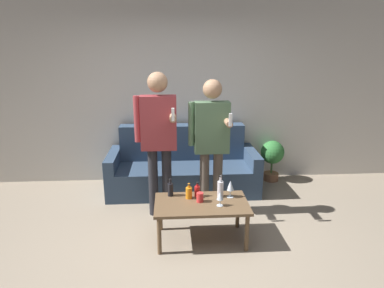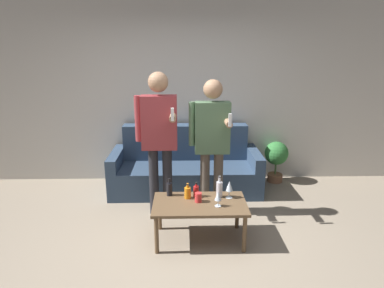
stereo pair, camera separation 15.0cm
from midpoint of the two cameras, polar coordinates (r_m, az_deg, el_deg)
The scene contains 14 objects.
ground_plane at distance 3.57m, azimuth -2.75°, elevation -18.57°, with size 16.00×16.00×0.00m, color gray.
wall_back at distance 5.20m, azimuth -3.41°, elevation 8.44°, with size 8.00×0.06×2.70m.
couch at distance 5.01m, azimuth -2.37°, elevation -4.03°, with size 2.12×0.85×0.91m.
coffee_table at distance 3.68m, azimuth 0.39°, elevation -10.44°, with size 0.99×0.58×0.44m.
bottle_orange at distance 3.73m, azimuth -1.68°, elevation -8.08°, with size 0.07×0.07×0.17m.
bottle_green at distance 3.77m, azimuth -0.27°, elevation -7.83°, with size 0.06×0.06×0.16m.
bottle_dark at distance 3.76m, azimuth 3.61°, elevation -7.41°, with size 0.07×0.07×0.24m.
bottle_yellow at distance 3.79m, azimuth -4.76°, elevation -7.51°, with size 0.06×0.06×0.20m.
wine_glass_near at distance 3.74m, azimuth 5.27°, elevation -6.97°, with size 0.08×0.08×0.19m.
wine_glass_far at distance 3.55m, azimuth 3.50°, elevation -8.65°, with size 0.07×0.07×0.16m.
cup_on_table at distance 3.65m, azimuth 0.15°, elevation -8.87°, with size 0.07×0.07×0.10m.
person_standing_left at distance 4.04m, azimuth -6.69°, elevation 1.82°, with size 0.49×0.44×1.75m.
person_standing_right at distance 4.03m, azimuth 2.17°, elevation 1.10°, with size 0.48×0.43×1.67m.
potted_plant at distance 5.40m, azimuth 12.47°, elevation -1.84°, with size 0.36×0.36×0.64m.
Camera 1 is at (-0.10, -2.94, 2.01)m, focal length 32.00 mm.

